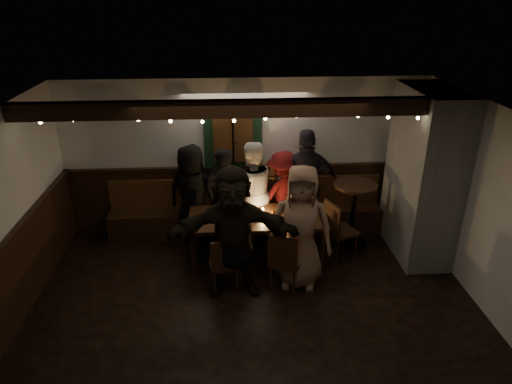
{
  "coord_description": "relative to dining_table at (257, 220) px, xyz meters",
  "views": [
    {
      "loc": [
        -0.29,
        -4.68,
        3.91
      ],
      "look_at": [
        0.12,
        1.6,
        1.05
      ],
      "focal_mm": 32.0,
      "sensor_mm": 36.0,
      "label": 1
    }
  ],
  "objects": [
    {
      "name": "chair_near_right",
      "position": [
        0.32,
        -0.86,
        -0.16
      ],
      "size": [
        0.54,
        0.54,
        0.91
      ],
      "color": "black",
      "rests_on": "ground"
    },
    {
      "name": "person_d",
      "position": [
        0.48,
        0.74,
        0.08
      ],
      "size": [
        1.11,
        0.9,
        1.5
      ],
      "primitive_type": "imported",
      "rotation": [
        0.0,
        0.0,
        3.55
      ],
      "color": "#4D0C0F",
      "rests_on": "ground"
    },
    {
      "name": "high_top",
      "position": [
        1.58,
        0.35,
        0.01
      ],
      "size": [
        0.68,
        0.68,
        1.08
      ],
      "color": "black",
      "rests_on": "ground"
    },
    {
      "name": "person_c",
      "position": [
        -0.05,
        0.63,
        0.18
      ],
      "size": [
        0.99,
        0.87,
        1.71
      ],
      "primitive_type": "imported",
      "rotation": [
        0.0,
        0.0,
        3.45
      ],
      "color": "beige",
      "rests_on": "ground"
    },
    {
      "name": "person_g",
      "position": [
        0.55,
        -0.67,
        0.23
      ],
      "size": [
        0.97,
        0.73,
        1.8
      ],
      "primitive_type": "imported",
      "rotation": [
        0.0,
        0.0,
        -0.19
      ],
      "color": "#966F57",
      "rests_on": "ground"
    },
    {
      "name": "room",
      "position": [
        0.95,
        0.02,
        0.4
      ],
      "size": [
        6.02,
        5.01,
        2.62
      ],
      "color": "black",
      "rests_on": "ground"
    },
    {
      "name": "chair_near_left",
      "position": [
        -0.5,
        -0.8,
        -0.2
      ],
      "size": [
        0.43,
        0.43,
        0.84
      ],
      "color": "black",
      "rests_on": "ground"
    },
    {
      "name": "person_a",
      "position": [
        -1.01,
        0.68,
        0.16
      ],
      "size": [
        0.93,
        0.74,
        1.65
      ],
      "primitive_type": "imported",
      "rotation": [
        0.0,
        0.0,
        2.85
      ],
      "color": "black",
      "rests_on": "ground"
    },
    {
      "name": "person_b",
      "position": [
        -0.5,
        0.64,
        0.13
      ],
      "size": [
        0.68,
        0.56,
        1.61
      ],
      "primitive_type": "imported",
      "rotation": [
        0.0,
        0.0,
        3.48
      ],
      "color": "black",
      "rests_on": "ground"
    },
    {
      "name": "chair_end",
      "position": [
        1.23,
        -0.04,
        -0.14
      ],
      "size": [
        0.55,
        0.55,
        0.94
      ],
      "color": "black",
      "rests_on": "ground"
    },
    {
      "name": "dining_table",
      "position": [
        0.0,
        0.0,
        0.0
      ],
      "size": [
        2.05,
        0.88,
        0.89
      ],
      "color": "black",
      "rests_on": "ground"
    },
    {
      "name": "person_f",
      "position": [
        -0.37,
        -0.79,
        0.26
      ],
      "size": [
        1.72,
        0.55,
        1.86
      ],
      "primitive_type": "imported",
      "rotation": [
        0.0,
        0.0,
        0.0
      ],
      "color": "black",
      "rests_on": "ground"
    },
    {
      "name": "person_e",
      "position": [
        0.86,
        0.68,
        0.27
      ],
      "size": [
        1.1,
        0.47,
        1.87
      ],
      "primitive_type": "imported",
      "rotation": [
        0.0,
        0.0,
        3.13
      ],
      "color": "black",
      "rests_on": "ground"
    }
  ]
}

